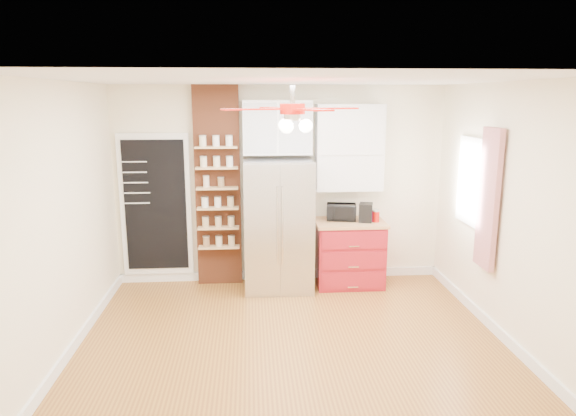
{
  "coord_description": "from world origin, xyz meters",
  "views": [
    {
      "loc": [
        -0.41,
        -4.96,
        2.54
      ],
      "look_at": [
        0.02,
        0.9,
        1.27
      ],
      "focal_mm": 32.0,
      "sensor_mm": 36.0,
      "label": 1
    }
  ],
  "objects": [
    {
      "name": "upper_glass_cabinet",
      "position": [
        -0.05,
        1.82,
        2.15
      ],
      "size": [
        0.9,
        0.35,
        0.7
      ],
      "primitive_type": "cube",
      "color": "white",
      "rests_on": "wall_back"
    },
    {
      "name": "wall_front",
      "position": [
        0.0,
        -2.0,
        1.35
      ],
      "size": [
        4.5,
        0.02,
        2.7
      ],
      "primitive_type": "cube",
      "color": "#F4E4C4",
      "rests_on": "floor"
    },
    {
      "name": "coffee_maker",
      "position": [
        1.13,
        1.65,
        1.02
      ],
      "size": [
        0.23,
        0.26,
        0.25
      ],
      "primitive_type": "cube",
      "rotation": [
        0.0,
        0.0,
        -0.28
      ],
      "color": "black",
      "rests_on": "red_cabinet"
    },
    {
      "name": "wall_left",
      "position": [
        -2.25,
        0.0,
        1.35
      ],
      "size": [
        0.02,
        4.0,
        2.7
      ],
      "primitive_type": "cube",
      "color": "#F4E4C4",
      "rests_on": "floor"
    },
    {
      "name": "brick_pillar",
      "position": [
        -0.85,
        1.92,
        1.35
      ],
      "size": [
        0.6,
        0.16,
        2.7
      ],
      "primitive_type": "cube",
      "color": "brown",
      "rests_on": "floor"
    },
    {
      "name": "canister_right",
      "position": [
        1.25,
        1.64,
        0.98
      ],
      "size": [
        0.14,
        0.14,
        0.15
      ],
      "primitive_type": "cylinder",
      "rotation": [
        0.0,
        0.0,
        0.34
      ],
      "color": "#B50A30",
      "rests_on": "red_cabinet"
    },
    {
      "name": "upper_shelf_unit",
      "position": [
        0.92,
        1.85,
        1.88
      ],
      "size": [
        0.9,
        0.3,
        1.15
      ],
      "primitive_type": "cube",
      "color": "white",
      "rests_on": "wall_back"
    },
    {
      "name": "ceiling_fan",
      "position": [
        0.0,
        0.0,
        2.42
      ],
      "size": [
        1.4,
        1.4,
        0.44
      ],
      "color": "silver",
      "rests_on": "ceiling"
    },
    {
      "name": "chalkboard",
      "position": [
        -1.7,
        1.96,
        1.1
      ],
      "size": [
        0.95,
        0.05,
        1.95
      ],
      "color": "white",
      "rests_on": "wall_back"
    },
    {
      "name": "window",
      "position": [
        2.23,
        0.9,
        1.55
      ],
      "size": [
        0.04,
        0.75,
        1.05
      ],
      "primitive_type": "cube",
      "color": "white",
      "rests_on": "wall_right"
    },
    {
      "name": "wall_right",
      "position": [
        2.25,
        0.0,
        1.35
      ],
      "size": [
        0.02,
        4.0,
        2.7
      ],
      "primitive_type": "cube",
      "color": "#F4E4C4",
      "rests_on": "floor"
    },
    {
      "name": "ceiling",
      "position": [
        0.0,
        0.0,
        2.7
      ],
      "size": [
        4.5,
        4.5,
        0.0
      ],
      "primitive_type": "plane",
      "color": "white",
      "rests_on": "wall_back"
    },
    {
      "name": "curtain",
      "position": [
        2.18,
        0.35,
        1.45
      ],
      "size": [
        0.06,
        0.4,
        1.55
      ],
      "primitive_type": "cube",
      "color": "#AD1720",
      "rests_on": "wall_right"
    },
    {
      "name": "toaster_oven",
      "position": [
        0.81,
        1.76,
        1.01
      ],
      "size": [
        0.43,
        0.32,
        0.22
      ],
      "primitive_type": "imported",
      "rotation": [
        0.0,
        0.0,
        -0.15
      ],
      "color": "black",
      "rests_on": "red_cabinet"
    },
    {
      "name": "canister_left",
      "position": [
        1.26,
        1.61,
        0.97
      ],
      "size": [
        0.12,
        0.12,
        0.14
      ],
      "primitive_type": "cylinder",
      "rotation": [
        0.0,
        0.0,
        -0.4
      ],
      "color": "#B31009",
      "rests_on": "red_cabinet"
    },
    {
      "name": "red_cabinet",
      "position": [
        0.92,
        1.68,
        0.45
      ],
      "size": [
        0.94,
        0.64,
        0.9
      ],
      "color": "maroon",
      "rests_on": "floor"
    },
    {
      "name": "fridge",
      "position": [
        -0.05,
        1.63,
        0.88
      ],
      "size": [
        0.9,
        0.7,
        1.75
      ],
      "primitive_type": "cube",
      "color": "#B9BABE",
      "rests_on": "floor"
    },
    {
      "name": "wall_back",
      "position": [
        0.0,
        2.0,
        1.35
      ],
      "size": [
        4.5,
        0.02,
        2.7
      ],
      "primitive_type": "cube",
      "color": "#F4E4C4",
      "rests_on": "floor"
    },
    {
      "name": "floor",
      "position": [
        0.0,
        0.0,
        0.0
      ],
      "size": [
        4.5,
        4.5,
        0.0
      ],
      "primitive_type": "plane",
      "color": "olive",
      "rests_on": "ground"
    },
    {
      "name": "pantry_jar_oats",
      "position": [
        -0.99,
        1.8,
        1.44
      ],
      "size": [
        0.09,
        0.09,
        0.14
      ],
      "primitive_type": "cylinder",
      "rotation": [
        0.0,
        0.0,
        -0.08
      ],
      "color": "beige",
      "rests_on": "brick_pillar"
    },
    {
      "name": "pantry_jar_beans",
      "position": [
        -0.8,
        1.8,
        1.43
      ],
      "size": [
        0.09,
        0.09,
        0.12
      ],
      "primitive_type": "cylinder",
      "rotation": [
        0.0,
        0.0,
        -0.03
      ],
      "color": "olive",
      "rests_on": "brick_pillar"
    }
  ]
}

